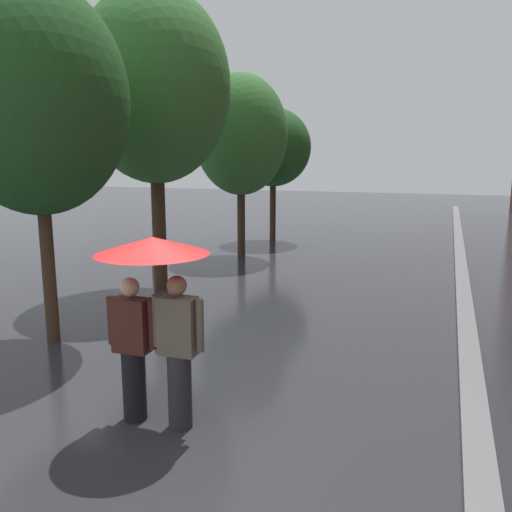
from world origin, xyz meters
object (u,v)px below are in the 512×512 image
Objects in this scene: street_tree_1 at (154,87)px; street_tree_3 at (273,148)px; couple_under_umbrella at (154,298)px; street_tree_2 at (241,135)px; street_tree_0 at (36,100)px.

street_tree_1 reaches higher than street_tree_3.
street_tree_2 is at bearing 106.38° from couple_under_umbrella.
street_tree_2 is at bearing 88.97° from street_tree_0.
street_tree_2 is (0.23, 4.27, -0.82)m from street_tree_1.
street_tree_0 reaches higher than street_tree_2.
street_tree_3 is (0.18, 7.36, -1.12)m from street_tree_1.
street_tree_1 is 4.35m from street_tree_2.
street_tree_0 is 4.11m from couple_under_umbrella.
street_tree_3 is (-0.05, 3.09, -0.30)m from street_tree_2.
street_tree_2 reaches higher than couple_under_umbrella.
street_tree_3 is at bearing 102.72° from couple_under_umbrella.
street_tree_2 reaches higher than street_tree_3.
street_tree_1 is 3.05× the size of couple_under_umbrella.
street_tree_3 is at bearing 90.92° from street_tree_2.
street_tree_3 is 2.18× the size of couple_under_umbrella.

